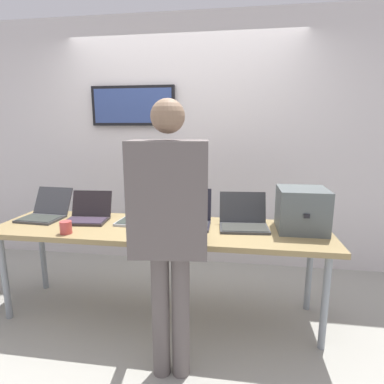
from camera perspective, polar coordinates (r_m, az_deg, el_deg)
The scene contains 11 objects.
ground at distance 2.86m, azimuth -5.53°, elevation -21.43°, with size 8.00×8.00×0.04m, color #9D9C92.
back_wall at distance 3.51m, azimuth -1.67°, elevation 8.76°, with size 8.00×0.11×2.71m.
workbench at distance 2.54m, azimuth -5.85°, elevation -7.55°, with size 2.65×0.70×0.76m.
equipment_box at distance 2.54m, azimuth 19.39°, elevation -3.03°, with size 0.36×0.37×0.33m.
laptop_station_0 at distance 3.03m, azimuth -25.18°, elevation -3.26°, with size 0.36×0.40×0.24m.
laptop_station_1 at distance 2.82m, azimuth -18.38°, elevation -3.84°, with size 0.37×0.34×0.23m.
laptop_station_2 at distance 2.68m, azimuth -8.87°, elevation -4.10°, with size 0.40×0.37×0.25m.
laptop_station_3 at distance 2.55m, azimuth -0.31°, elevation -4.60°, with size 0.33×0.32×0.28m.
laptop_station_4 at distance 2.53m, azimuth 9.37°, elevation -5.02°, with size 0.40×0.37×0.26m.
person at distance 1.82m, azimuth -4.13°, elevation -4.75°, with size 0.47×0.62×1.69m.
coffee_mug at distance 2.53m, azimuth -22.03°, elevation -6.01°, with size 0.09×0.09×0.09m.
Camera 1 is at (0.61, -2.32, 1.54)m, focal length 29.23 mm.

